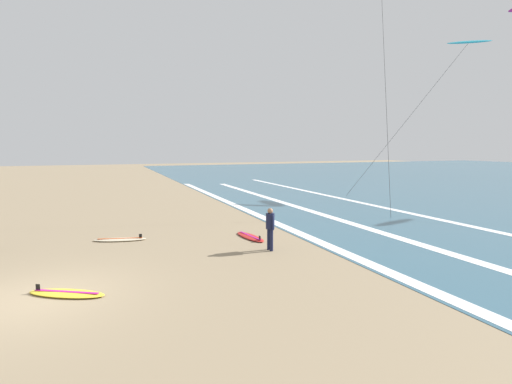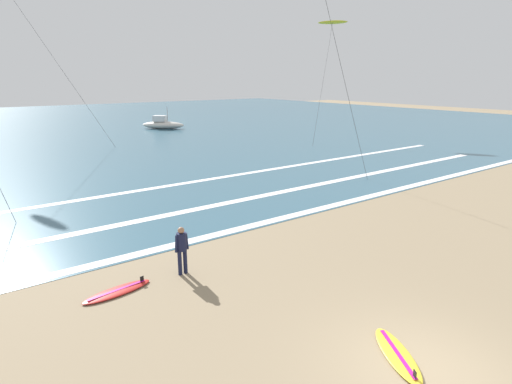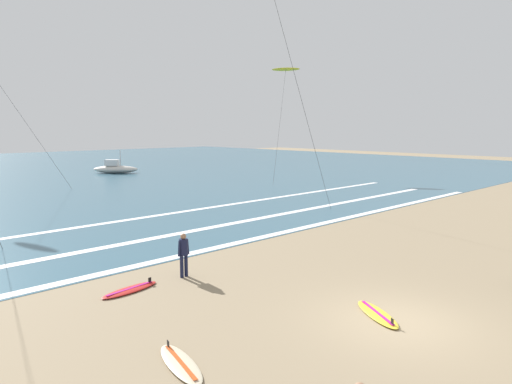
{
  "view_description": "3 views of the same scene",
  "coord_description": "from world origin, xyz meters",
  "px_view_note": "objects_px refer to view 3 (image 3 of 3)",
  "views": [
    {
      "loc": [
        10.75,
        1.66,
        3.84
      ],
      "look_at": [
        -1.31,
        6.5,
        2.31
      ],
      "focal_mm": 26.84,
      "sensor_mm": 36.0,
      "label": 1
    },
    {
      "loc": [
        -7.55,
        -4.14,
        6.16
      ],
      "look_at": [
        0.09,
        6.2,
        2.66
      ],
      "focal_mm": 29.73,
      "sensor_mm": 36.0,
      "label": 2
    },
    {
      "loc": [
        -11.24,
        -6.07,
        5.35
      ],
      "look_at": [
        0.92,
        6.64,
        2.89
      ],
      "focal_mm": 32.43,
      "sensor_mm": 36.0,
      "label": 3
    }
  ],
  "objects_px": {
    "surfboard_foreground_flat": "(377,314)",
    "offshore_boat": "(115,168)",
    "surfboard_left_pile": "(181,364)",
    "surfboard_near_water": "(130,290)",
    "surfer_left_far": "(184,251)",
    "kite_yellow_high_right": "(286,70)"
  },
  "relations": [
    {
      "from": "surfboard_foreground_flat",
      "to": "offshore_boat",
      "type": "distance_m",
      "value": 46.26
    },
    {
      "from": "surfboard_foreground_flat",
      "to": "surfboard_left_pile",
      "type": "bearing_deg",
      "value": 164.67
    },
    {
      "from": "surfboard_foreground_flat",
      "to": "surfboard_left_pile",
      "type": "height_order",
      "value": "same"
    },
    {
      "from": "surfboard_left_pile",
      "to": "surfboard_near_water",
      "type": "bearing_deg",
      "value": 73.24
    },
    {
      "from": "kite_yellow_high_right",
      "to": "offshore_boat",
      "type": "bearing_deg",
      "value": 132.85
    },
    {
      "from": "surfboard_foreground_flat",
      "to": "offshore_boat",
      "type": "bearing_deg",
      "value": 72.01
    },
    {
      "from": "surfboard_left_pile",
      "to": "surfboard_near_water",
      "type": "relative_size",
      "value": 1.01
    },
    {
      "from": "offshore_boat",
      "to": "surfboard_left_pile",
      "type": "bearing_deg",
      "value": -115.21
    },
    {
      "from": "surfboard_left_pile",
      "to": "offshore_boat",
      "type": "distance_m",
      "value": 46.9
    },
    {
      "from": "surfboard_foreground_flat",
      "to": "offshore_boat",
      "type": "relative_size",
      "value": 0.43
    },
    {
      "from": "surfboard_foreground_flat",
      "to": "offshore_boat",
      "type": "xyz_separation_m",
      "value": [
        14.29,
        43.99,
        0.51
      ]
    },
    {
      "from": "surfer_left_far",
      "to": "surfboard_near_water",
      "type": "xyz_separation_m",
      "value": [
        -2.14,
        0.02,
        -0.91
      ]
    },
    {
      "from": "surfboard_foreground_flat",
      "to": "surfboard_near_water",
      "type": "relative_size",
      "value": 0.98
    },
    {
      "from": "surfer_left_far",
      "to": "offshore_boat",
      "type": "distance_m",
      "value": 40.69
    },
    {
      "from": "surfer_left_far",
      "to": "kite_yellow_high_right",
      "type": "xyz_separation_m",
      "value": [
        29.87,
        22.64,
        10.77
      ]
    },
    {
      "from": "surfboard_left_pile",
      "to": "surfboard_near_water",
      "type": "distance_m",
      "value": 5.39
    },
    {
      "from": "surfboard_foreground_flat",
      "to": "kite_yellow_high_right",
      "type": "xyz_separation_m",
      "value": [
        27.88,
        29.34,
        11.68
      ]
    },
    {
      "from": "surfer_left_far",
      "to": "surfboard_left_pile",
      "type": "distance_m",
      "value": 6.4
    },
    {
      "from": "surfer_left_far",
      "to": "surfboard_foreground_flat",
      "type": "distance_m",
      "value": 7.05
    },
    {
      "from": "kite_yellow_high_right",
      "to": "offshore_boat",
      "type": "xyz_separation_m",
      "value": [
        -13.59,
        14.65,
        -11.18
      ]
    },
    {
      "from": "surfboard_near_water",
      "to": "surfer_left_far",
      "type": "bearing_deg",
      "value": -0.61
    },
    {
      "from": "kite_yellow_high_right",
      "to": "offshore_boat",
      "type": "relative_size",
      "value": 2.44
    }
  ]
}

